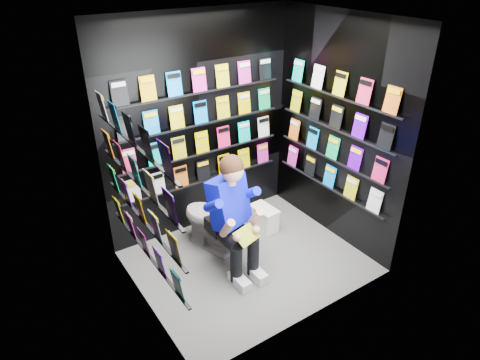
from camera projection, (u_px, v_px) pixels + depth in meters
floor at (248, 261)px, 4.84m from camera, size 2.40×2.40×0.00m
ceiling at (251, 19)px, 3.61m from camera, size 2.40×2.40×0.00m
wall_back at (200, 127)px, 4.96m from camera, size 2.40×0.04×2.60m
wall_front at (319, 201)px, 3.50m from camera, size 2.40×0.04×2.60m
wall_left at (134, 191)px, 3.64m from camera, size 0.04×2.00×2.60m
wall_right at (336, 132)px, 4.82m from camera, size 0.04×2.00×2.60m
comics_back at (201, 127)px, 4.94m from camera, size 2.10×0.06×1.37m
comics_left at (137, 189)px, 3.65m from camera, size 0.06×1.70×1.37m
comics_right at (335, 133)px, 4.80m from camera, size 0.06×1.70×1.37m
toilet at (211, 219)px, 4.94m from camera, size 0.61×0.83×0.73m
longbox at (264, 219)px, 5.37m from camera, size 0.22×0.37×0.27m
longbox_lid at (264, 209)px, 5.30m from camera, size 0.24×0.39×0.03m
reader at (228, 202)px, 4.46m from camera, size 0.75×0.93×1.50m
held_comic at (247, 235)px, 4.30m from camera, size 0.30×0.22×0.11m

